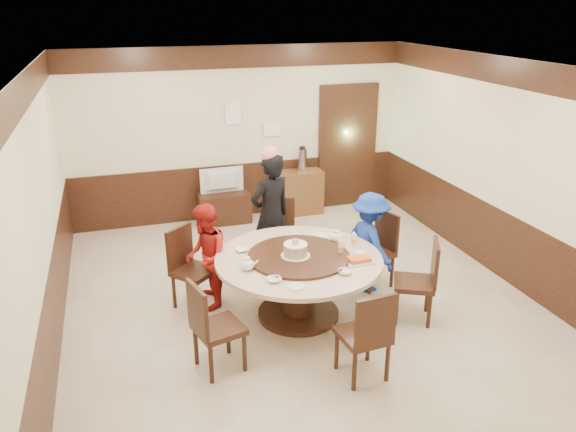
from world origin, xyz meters
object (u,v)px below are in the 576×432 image
object	(u,v)px
birthday_cake	(295,250)
television	(223,181)
person_standing	(271,215)
banquet_table	(299,275)
thermos	(302,160)
side_cabinet	(298,192)
shrimp_platter	(359,260)
tv_stand	(224,207)
person_blue	(370,242)
person_red	(206,257)

from	to	relation	value
birthday_cake	television	distance (m)	3.22
person_standing	birthday_cake	world-z (taller)	person_standing
banquet_table	television	xyz separation A→B (m)	(-0.23, 3.20, 0.17)
banquet_table	television	bearing A→B (deg)	94.05
person_standing	thermos	world-z (taller)	person_standing
banquet_table	television	distance (m)	3.21
birthday_cake	side_cabinet	xyz separation A→B (m)	(1.12, 3.24, -0.48)
shrimp_platter	side_cabinet	xyz separation A→B (m)	(0.49, 3.55, -0.40)
birthday_cake	tv_stand	size ratio (longest dim) A/B	0.39
person_standing	television	xyz separation A→B (m)	(-0.23, 2.03, -0.12)
person_blue	side_cabinet	bearing A→B (deg)	-10.62
person_standing	person_red	xyz separation A→B (m)	(-0.97, -0.61, -0.19)
side_cabinet	thermos	xyz separation A→B (m)	(0.07, 0.00, 0.56)
television	tv_stand	bearing A→B (deg)	180.00
thermos	side_cabinet	bearing A→B (deg)	180.00
person_standing	side_cabinet	xyz separation A→B (m)	(1.07, 2.06, -0.46)
side_cabinet	banquet_table	bearing A→B (deg)	-108.50
shrimp_platter	person_red	bearing A→B (deg)	150.54
person_standing	thermos	xyz separation A→B (m)	(1.14, 2.06, 0.11)
person_standing	tv_stand	world-z (taller)	person_standing
television	thermos	world-z (taller)	thermos
shrimp_platter	person_blue	bearing A→B (deg)	56.40
person_standing	thermos	distance (m)	2.36
person_blue	birthday_cake	bearing A→B (deg)	99.37
tv_stand	birthday_cake	bearing A→B (deg)	-86.75
television	banquet_table	bearing A→B (deg)	91.63
television	thermos	distance (m)	1.39
banquet_table	shrimp_platter	bearing A→B (deg)	-28.91
person_standing	person_red	distance (m)	1.16
shrimp_platter	tv_stand	size ratio (longest dim) A/B	0.35
shrimp_platter	tv_stand	xyz separation A→B (m)	(-0.82, 3.52, -0.53)
person_blue	person_standing	bearing A→B (deg)	42.99
banquet_table	tv_stand	size ratio (longest dim) A/B	2.22
television	shrimp_platter	bearing A→B (deg)	100.64
tv_stand	television	distance (m)	0.46
tv_stand	television	bearing A→B (deg)	0.00
birthday_cake	thermos	distance (m)	3.45
tv_stand	banquet_table	bearing A→B (deg)	-85.95
birthday_cake	banquet_table	bearing A→B (deg)	19.61
person_blue	birthday_cake	distance (m)	1.19
person_red	tv_stand	world-z (taller)	person_red
shrimp_platter	thermos	world-z (taller)	thermos
person_red	thermos	bearing A→B (deg)	151.13
television	thermos	bearing A→B (deg)	178.83
shrimp_platter	television	bearing A→B (deg)	103.06
person_standing	person_red	bearing A→B (deg)	12.36
banquet_table	side_cabinet	distance (m)	3.41
birthday_cake	shrimp_platter	distance (m)	0.71
shrimp_platter	tv_stand	distance (m)	3.65
banquet_table	tv_stand	bearing A→B (deg)	94.05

